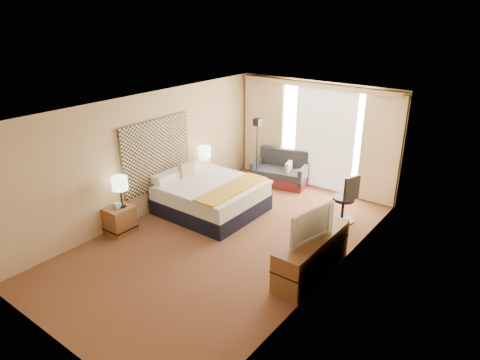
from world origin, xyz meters
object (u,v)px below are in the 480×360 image
Objects in this scene: nightstand_left at (120,220)px; lamp_right at (205,152)px; desk_chair at (346,201)px; television at (308,223)px; nightstand_right at (204,182)px; loveseat at (280,173)px; floor_lamp at (257,139)px; media_dresser at (312,255)px; lamp_left at (120,184)px; bed at (211,196)px.

lamp_right reaches higher than nightstand_left.
television is (0.30, -2.21, 0.52)m from desk_chair.
nightstand_right is 4.04m from television.
floor_lamp reaches higher than loveseat.
floor_lamp reaches higher than media_dresser.
lamp_left is 1.05× the size of lamp_right.
floor_lamp reaches higher than lamp_right.
loveseat is 4.08m from television.
loveseat is at bearing 50.20° from television.
bed is 1.18× the size of floor_lamp.
bed is at bearing 84.72° from television.
media_dresser is at bearing -8.70° from television.
lamp_right is (-0.69, -1.16, -0.18)m from floor_lamp.
loveseat is at bearing 53.72° from lamp_right.
bed reaches higher than media_dresser.
nightstand_left and nightstand_right have the same top height.
desk_chair is at bearing 43.03° from lamp_left.
media_dresser is 1.82× the size of television.
nightstand_left is 1.00× the size of nightstand_right.
bed is (-2.89, 0.76, 0.01)m from media_dresser.
loveseat is 1.41× the size of desk_chair.
bed is 2.04× the size of television.
nightstand_right is (0.00, 2.50, 0.00)m from nightstand_left.
desk_chair reaches higher than bed.
television is (3.65, 0.92, 0.71)m from nightstand_left.
desk_chair is (2.18, -0.96, 0.19)m from loveseat.
television is (3.59, 0.87, -0.06)m from lamp_left.
desk_chair is (-0.35, 2.08, 0.12)m from media_dresser.
media_dresser reaches higher than nightstand_left.
desk_chair is at bearing 10.66° from nightstand_right.
media_dresser is 3.84m from lamp_left.
bed reaches higher than loveseat.
nightstand_right is at bearing 78.80° from television.
television reaches higher than nightstand_left.
bed is 2.04m from lamp_left.
television reaches higher than lamp_left.
floor_lamp is (-0.45, -0.40, 0.92)m from loveseat.
lamp_left is at bearing -164.69° from media_dresser.
desk_chair is 2.29m from television.
lamp_right is 3.96m from television.
lamp_right reaches higher than media_dresser.
desk_chair is (3.35, 3.13, 0.19)m from nightstand_left.
lamp_left is at bearing -117.84° from desk_chair.
media_dresser is 1.05× the size of floor_lamp.
lamp_left reaches higher than loveseat.
lamp_left reaches higher than bed.
loveseat is at bearing 41.65° from floor_lamp.
media_dresser is at bearing -21.40° from nightstand_right.
television is (2.84, -0.90, 0.63)m from bed.
media_dresser is at bearing 15.31° from lamp_left.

